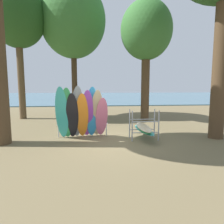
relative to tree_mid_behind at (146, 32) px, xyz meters
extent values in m
plane|color=brown|center=(-2.74, -4.92, -5.56)|extent=(80.00, 80.00, 0.00)
cube|color=#477084|center=(-2.74, 26.80, -5.51)|extent=(80.00, 36.00, 0.10)
cylinder|color=#4C3823|center=(1.91, -4.85, -2.11)|extent=(0.61, 0.61, 6.89)
cylinder|color=#4C3823|center=(0.00, 0.00, -3.23)|extent=(0.53, 0.53, 4.65)
ellipsoid|color=#387033|center=(0.00, 0.00, 0.11)|extent=(3.20, 3.20, 3.69)
cylinder|color=#42301E|center=(-4.69, 2.35, -2.88)|extent=(0.40, 0.40, 5.34)
ellipsoid|color=#387033|center=(-4.69, 2.35, 1.24)|extent=(4.60, 4.60, 5.29)
cylinder|color=brown|center=(-8.10, 1.24, -2.78)|extent=(0.43, 0.43, 5.54)
ellipsoid|color=#234C1E|center=(-8.10, 1.24, 1.09)|extent=(3.48, 3.48, 4.00)
ellipsoid|color=#38B2AD|center=(-4.65, -4.50, -4.44)|extent=(0.53, 0.80, 2.23)
ellipsoid|color=#339E56|center=(-4.44, -4.47, -4.46)|extent=(0.60, 0.84, 2.19)
ellipsoid|color=black|center=(-4.24, -4.44, -4.57)|extent=(0.59, 0.82, 1.97)
ellipsoid|color=gray|center=(-4.03, -4.41, -4.43)|extent=(0.66, 0.98, 2.26)
ellipsoid|color=orange|center=(-3.82, -4.38, -4.58)|extent=(0.57, 0.87, 1.96)
ellipsoid|color=purple|center=(-3.61, -4.34, -4.51)|extent=(0.60, 1.01, 2.09)
ellipsoid|color=#2D8ED1|center=(-3.41, -4.31, -4.44)|extent=(0.59, 0.85, 2.22)
ellipsoid|color=#C6B289|center=(-3.20, -4.28, -4.51)|extent=(0.59, 0.95, 2.09)
ellipsoid|color=pink|center=(-2.99, -4.25, -4.67)|extent=(0.60, 0.88, 1.76)
cylinder|color=#9EA0A5|center=(-4.87, -4.14, -5.28)|extent=(0.04, 0.04, 0.55)
cylinder|color=#9EA0A5|center=(-2.77, -3.97, -5.28)|extent=(0.04, 0.04, 0.55)
cylinder|color=#9EA0A5|center=(-3.82, -4.05, -5.01)|extent=(2.26, 0.23, 0.04)
cylinder|color=#9EA0A5|center=(-1.79, -5.06, -4.93)|extent=(0.05, 0.05, 1.25)
cylinder|color=#9EA0A5|center=(-0.69, -5.06, -4.93)|extent=(0.05, 0.05, 1.25)
cylinder|color=#9EA0A5|center=(-1.79, -4.46, -4.93)|extent=(0.05, 0.05, 1.25)
cylinder|color=#9EA0A5|center=(-0.69, -4.46, -4.93)|extent=(0.05, 0.05, 1.25)
cylinder|color=#9EA0A5|center=(-1.24, -5.06, -5.21)|extent=(1.10, 0.04, 0.04)
cylinder|color=#9EA0A5|center=(-1.24, -5.06, -4.76)|extent=(1.10, 0.04, 0.04)
cylinder|color=#9EA0A5|center=(-1.24, -4.46, -5.21)|extent=(1.10, 0.04, 0.04)
cylinder|color=#9EA0A5|center=(-1.24, -4.46, -4.76)|extent=(1.10, 0.04, 0.04)
ellipsoid|color=#38B2AD|center=(-1.24, -4.76, -5.16)|extent=(0.65, 2.13, 0.06)
ellipsoid|color=#339E56|center=(-1.22, -4.76, -5.10)|extent=(0.66, 2.13, 0.06)
ellipsoid|color=#C6B289|center=(-1.25, -4.76, -5.04)|extent=(0.58, 2.12, 0.06)
camera|label=1|loc=(-3.36, -13.16, -3.27)|focal=33.24mm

